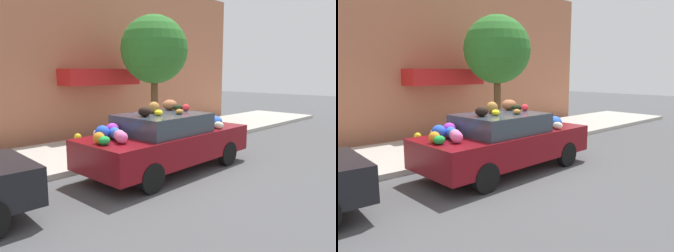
{
  "view_description": "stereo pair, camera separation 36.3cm",
  "coord_description": "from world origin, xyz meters",
  "views": [
    {
      "loc": [
        -5.39,
        -5.48,
        2.31
      ],
      "look_at": [
        0.0,
        -0.12,
        1.08
      ],
      "focal_mm": 35.0,
      "sensor_mm": 36.0,
      "label": 1
    },
    {
      "loc": [
        -5.13,
        -5.73,
        2.31
      ],
      "look_at": [
        0.0,
        -0.12,
        1.08
      ],
      "focal_mm": 35.0,
      "sensor_mm": 36.0,
      "label": 2
    }
  ],
  "objects": [
    {
      "name": "ground_plane",
      "position": [
        0.0,
        0.0,
        0.0
      ],
      "size": [
        60.0,
        60.0,
        0.0
      ],
      "primitive_type": "plane",
      "color": "#4C4C4F"
    },
    {
      "name": "sidewalk_curb",
      "position": [
        0.0,
        2.7,
        0.07
      ],
      "size": [
        24.0,
        3.2,
        0.14
      ],
      "color": "#B2ADA3",
      "rests_on": "ground"
    },
    {
      "name": "building_facade",
      "position": [
        0.05,
        4.92,
        2.9
      ],
      "size": [
        18.0,
        1.2,
        5.87
      ],
      "color": "#B26B4C",
      "rests_on": "ground"
    },
    {
      "name": "street_tree",
      "position": [
        2.12,
        2.64,
        3.06
      ],
      "size": [
        2.24,
        2.24,
        4.06
      ],
      "color": "brown",
      "rests_on": "sidewalk_curb"
    },
    {
      "name": "fire_hydrant",
      "position": [
        -1.34,
        1.69,
        0.48
      ],
      "size": [
        0.2,
        0.2,
        0.7
      ],
      "color": "gold",
      "rests_on": "sidewalk_curb"
    },
    {
      "name": "art_car",
      "position": [
        -0.04,
        -0.11,
        0.74
      ],
      "size": [
        4.38,
        1.89,
        1.65
      ],
      "rotation": [
        0.0,
        0.0,
        0.03
      ],
      "color": "maroon",
      "rests_on": "ground"
    }
  ]
}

